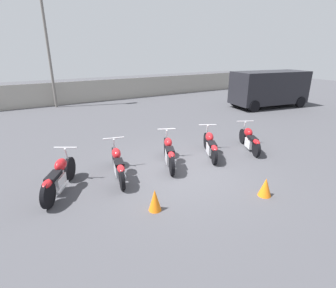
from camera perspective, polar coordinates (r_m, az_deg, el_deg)
ground_plane at (r=8.14m, az=2.83°, el=-5.91°), size 60.00×60.00×0.00m
fence_back at (r=19.43m, az=-18.71°, el=10.61°), size 40.00×0.04×1.51m
light_pole_left at (r=18.44m, az=-25.09°, el=21.32°), size 0.70×0.35×7.75m
motorcycle_slot_0 at (r=7.35m, az=-22.66°, el=-6.68°), size 1.18×1.85×1.03m
motorcycle_slot_1 at (r=7.72m, az=-10.84°, el=-4.29°), size 0.78×2.13×1.00m
motorcycle_slot_2 at (r=8.36m, az=0.23°, el=-1.90°), size 1.01×1.97×1.04m
motorcycle_slot_3 at (r=9.25m, az=9.22°, el=-0.17°), size 1.14×1.87×0.96m
motorcycle_slot_4 at (r=10.15m, az=17.38°, el=0.96°), size 1.07×1.81×0.95m
parked_van at (r=18.35m, az=21.19°, el=11.39°), size 5.11×2.76×2.26m
traffic_cone_near at (r=7.18m, az=20.43°, el=-8.79°), size 0.33×0.33×0.49m
traffic_cone_far at (r=6.18m, az=-2.87°, el=-12.09°), size 0.30×0.30×0.54m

